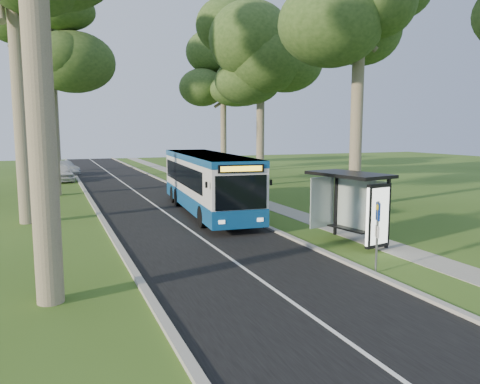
# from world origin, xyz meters

# --- Properties ---
(ground) EXTENTS (120.00, 120.00, 0.00)m
(ground) POSITION_xyz_m (0.00, 0.00, 0.00)
(ground) COLOR #325219
(ground) RESTS_ON ground
(road) EXTENTS (7.00, 100.00, 0.02)m
(road) POSITION_xyz_m (-3.50, 10.00, 0.01)
(road) COLOR black
(road) RESTS_ON ground
(kerb_east) EXTENTS (0.25, 100.00, 0.12)m
(kerb_east) POSITION_xyz_m (0.00, 10.00, 0.06)
(kerb_east) COLOR #9E9B93
(kerb_east) RESTS_ON ground
(kerb_west) EXTENTS (0.25, 100.00, 0.12)m
(kerb_west) POSITION_xyz_m (-7.00, 10.00, 0.06)
(kerb_west) COLOR #9E9B93
(kerb_west) RESTS_ON ground
(centre_line) EXTENTS (0.12, 100.00, 0.00)m
(centre_line) POSITION_xyz_m (-3.50, 10.00, 0.02)
(centre_line) COLOR white
(centre_line) RESTS_ON road
(footpath) EXTENTS (1.50, 100.00, 0.02)m
(footpath) POSITION_xyz_m (3.00, 10.00, 0.01)
(footpath) COLOR gray
(footpath) RESTS_ON ground
(bus) EXTENTS (3.57, 12.53, 3.28)m
(bus) POSITION_xyz_m (-1.34, 7.28, 1.70)
(bus) COLOR white
(bus) RESTS_ON ground
(bus_stop_sign) EXTENTS (0.15, 0.32, 2.34)m
(bus_stop_sign) POSITION_xyz_m (0.30, -5.17, 1.47)
(bus_stop_sign) COLOR gray
(bus_stop_sign) RESTS_ON ground
(bus_shelter) EXTENTS (2.41, 3.64, 2.89)m
(bus_shelter) POSITION_xyz_m (1.93, -1.96, 2.05)
(bus_shelter) COLOR black
(bus_shelter) RESTS_ON ground
(litter_bin) EXTENTS (0.53, 0.53, 0.92)m
(litter_bin) POSITION_xyz_m (1.30, 6.65, 0.47)
(litter_bin) COLOR black
(litter_bin) RESTS_ON ground
(car_white) EXTENTS (2.33, 4.77, 1.57)m
(car_white) POSITION_xyz_m (-8.45, 27.40, 0.78)
(car_white) COLOR white
(car_white) RESTS_ON ground
(car_silver) EXTENTS (3.23, 4.73, 1.48)m
(car_silver) POSITION_xyz_m (-8.13, 33.08, 0.74)
(car_silver) COLOR #999CA1
(car_silver) RESTS_ON ground
(tree_west_c) EXTENTS (5.20, 5.20, 15.62)m
(tree_west_c) POSITION_xyz_m (-9.00, 18.00, 11.56)
(tree_west_c) COLOR #7A6B56
(tree_west_c) RESTS_ON ground
(tree_west_d) EXTENTS (5.20, 5.20, 18.95)m
(tree_west_d) POSITION_xyz_m (-11.00, 28.00, 14.00)
(tree_west_d) COLOR #7A6B56
(tree_west_d) RESTS_ON ground
(tree_west_e) EXTENTS (5.20, 5.20, 17.12)m
(tree_west_e) POSITION_xyz_m (-8.50, 38.00, 12.66)
(tree_west_e) COLOR #7A6B56
(tree_west_e) RESTS_ON ground
(tree_east_c) EXTENTS (5.20, 5.20, 14.14)m
(tree_east_c) POSITION_xyz_m (6.80, 18.00, 10.48)
(tree_east_c) COLOR #7A6B56
(tree_east_c) RESTS_ON ground
(tree_east_d) EXTENTS (5.20, 5.20, 13.25)m
(tree_east_d) POSITION_xyz_m (8.00, 30.00, 9.83)
(tree_east_d) COLOR #7A6B56
(tree_east_d) RESTS_ON ground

